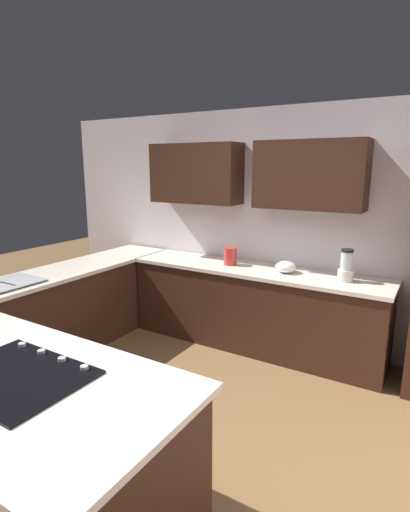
# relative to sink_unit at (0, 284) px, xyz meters

# --- Properties ---
(ground_plane) EXTENTS (14.00, 14.00, 0.00)m
(ground_plane) POSITION_rel_sink_unit_xyz_m (-1.83, -0.10, -0.92)
(ground_plane) COLOR brown
(wall_back) EXTENTS (6.00, 0.44, 2.60)m
(wall_back) POSITION_rel_sink_unit_xyz_m (-1.76, -2.15, 0.53)
(wall_back) COLOR silver
(wall_back) RESTS_ON ground
(lower_cabinets_back) EXTENTS (2.80, 0.60, 0.86)m
(lower_cabinets_back) POSITION_rel_sink_unit_xyz_m (-1.73, -1.82, -0.49)
(lower_cabinets_back) COLOR #381E14
(lower_cabinets_back) RESTS_ON ground
(countertop_back) EXTENTS (2.84, 0.64, 0.04)m
(countertop_back) POSITION_rel_sink_unit_xyz_m (-1.73, -1.82, -0.04)
(countertop_back) COLOR silver
(countertop_back) RESTS_ON lower_cabinets_back
(lower_cabinets_side) EXTENTS (0.60, 2.90, 0.86)m
(lower_cabinets_side) POSITION_rel_sink_unit_xyz_m (-0.01, -0.65, -0.49)
(lower_cabinets_side) COLOR #381E14
(lower_cabinets_side) RESTS_ON ground
(countertop_side) EXTENTS (0.64, 2.94, 0.04)m
(countertop_side) POSITION_rel_sink_unit_xyz_m (-0.01, -0.65, -0.04)
(countertop_side) COLOR silver
(countertop_side) RESTS_ON lower_cabinets_side
(island_base) EXTENTS (1.85, 0.96, 0.86)m
(island_base) POSITION_rel_sink_unit_xyz_m (-1.60, 0.92, -0.49)
(island_base) COLOR #381E14
(island_base) RESTS_ON ground
(island_top) EXTENTS (1.93, 1.04, 0.04)m
(island_top) POSITION_rel_sink_unit_xyz_m (-1.60, 0.92, -0.04)
(island_top) COLOR silver
(island_top) RESTS_ON island_base
(sink_unit) EXTENTS (0.46, 0.70, 0.23)m
(sink_unit) POSITION_rel_sink_unit_xyz_m (0.00, 0.00, 0.00)
(sink_unit) COLOR #515456
(sink_unit) RESTS_ON countertop_side
(cooktop) EXTENTS (0.76, 0.56, 0.03)m
(cooktop) POSITION_rel_sink_unit_xyz_m (-1.60, 0.91, -0.01)
(cooktop) COLOR black
(cooktop) RESTS_ON island_top
(blender) EXTENTS (0.15, 0.15, 0.31)m
(blender) POSITION_rel_sink_unit_xyz_m (-2.68, -1.83, 0.12)
(blender) COLOR beige
(blender) RESTS_ON countertop_back
(mixing_bowl) EXTENTS (0.22, 0.22, 0.12)m
(mixing_bowl) POSITION_rel_sink_unit_xyz_m (-2.08, -1.83, 0.04)
(mixing_bowl) COLOR white
(mixing_bowl) RESTS_ON countertop_back
(kettle) EXTENTS (0.15, 0.15, 0.20)m
(kettle) POSITION_rel_sink_unit_xyz_m (-1.43, -1.83, 0.08)
(kettle) COLOR red
(kettle) RESTS_ON countertop_back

